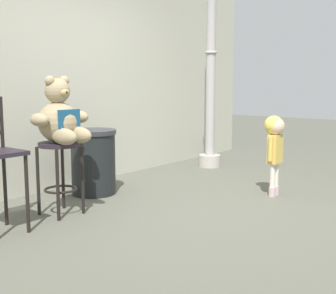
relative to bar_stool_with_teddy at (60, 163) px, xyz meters
The scene contains 7 objects.
ground_plane 1.34m from the bar_stool_with_teddy, 49.13° to the right, with size 24.00×24.00×0.00m, color #58594C.
building_wall 1.80m from the bar_stool_with_teddy, 52.03° to the left, with size 7.83×0.30×3.47m, color #B2B29E.
bar_stool_with_teddy is the anchor object (origin of this frame).
teddy_bear 0.43m from the bar_stool_with_teddy, 90.00° to the right, with size 0.60×0.54×0.63m.
child_walking 2.34m from the bar_stool_with_teddy, 33.50° to the right, with size 0.29×0.23×0.90m.
trash_bin 0.84m from the bar_stool_with_teddy, 25.66° to the left, with size 0.53×0.53×0.74m.
lamppost 3.07m from the bar_stool_with_teddy, ahead, with size 0.33×0.33×2.93m.
Camera 1 is at (-3.52, -2.53, 1.27)m, focal length 48.67 mm.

